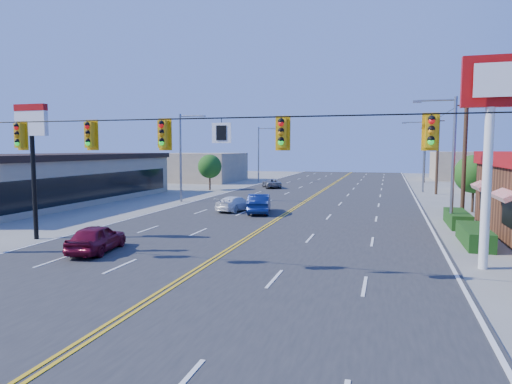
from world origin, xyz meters
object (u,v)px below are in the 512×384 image
(pizza_hut_sign, at_px, (32,143))
(car_white, at_px, (236,204))
(signal_span, at_px, (189,148))
(kfc_pylon, at_px, (490,119))
(car_silver, at_px, (271,184))
(car_blue, at_px, (259,204))
(car_magenta, at_px, (97,239))

(pizza_hut_sign, relative_size, car_white, 1.74)
(signal_span, height_order, car_white, signal_span)
(kfc_pylon, bearing_deg, car_silver, 117.12)
(pizza_hut_sign, bearing_deg, car_blue, 54.40)
(car_magenta, height_order, car_blue, car_blue)
(car_magenta, bearing_deg, car_white, -105.61)
(car_magenta, distance_m, car_blue, 15.04)
(pizza_hut_sign, height_order, car_blue, pizza_hut_sign)
(car_magenta, bearing_deg, signal_span, 151.29)
(car_blue, relative_size, car_silver, 1.08)
(car_magenta, bearing_deg, car_blue, -113.80)
(car_magenta, xyz_separation_m, car_white, (1.69, 15.19, -0.08))
(kfc_pylon, xyz_separation_m, pizza_hut_sign, (-22.00, 0.00, -0.86))
(kfc_pylon, xyz_separation_m, car_silver, (-17.60, 34.36, -5.47))
(signal_span, xyz_separation_m, car_silver, (-6.48, 38.36, -4.32))
(signal_span, height_order, car_magenta, signal_span)
(car_magenta, relative_size, car_white, 0.97)
(signal_span, xyz_separation_m, kfc_pylon, (11.12, 4.00, 1.16))
(car_white, bearing_deg, car_silver, -67.89)
(signal_span, bearing_deg, car_white, 103.03)
(pizza_hut_sign, distance_m, car_magenta, 7.19)
(signal_span, distance_m, kfc_pylon, 11.87)
(signal_span, xyz_separation_m, car_white, (-3.98, 17.19, -4.31))
(kfc_pylon, height_order, car_silver, kfc_pylon)
(car_silver, bearing_deg, signal_span, 75.29)
(pizza_hut_sign, height_order, car_silver, pizza_hut_sign)
(kfc_pylon, relative_size, car_blue, 1.93)
(car_magenta, height_order, car_silver, car_magenta)
(car_blue, xyz_separation_m, car_silver, (-4.59, 21.80, -0.16))
(car_magenta, relative_size, car_silver, 0.93)
(kfc_pylon, height_order, pizza_hut_sign, kfc_pylon)
(car_magenta, xyz_separation_m, car_blue, (3.77, 14.56, 0.08))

